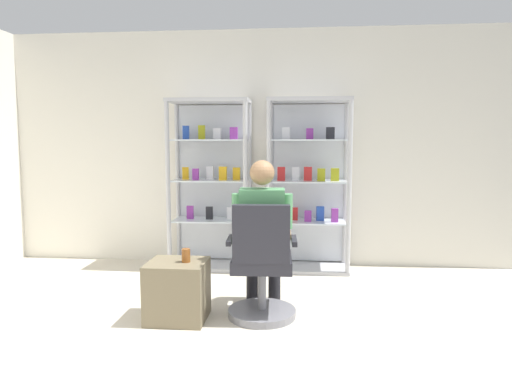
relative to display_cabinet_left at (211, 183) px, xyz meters
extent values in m
cube|color=silver|center=(0.55, 0.24, 0.38)|extent=(6.00, 0.10, 2.70)
cylinder|color=#B7B7BC|center=(-0.43, -0.26, -0.02)|extent=(0.05, 0.05, 1.90)
cylinder|color=#B7B7BC|center=(0.42, -0.26, -0.02)|extent=(0.05, 0.05, 1.90)
cylinder|color=#B7B7BC|center=(-0.43, 0.14, -0.02)|extent=(0.05, 0.05, 1.90)
cylinder|color=#B7B7BC|center=(0.42, 0.14, -0.02)|extent=(0.05, 0.05, 1.90)
cube|color=#B7B7BC|center=(0.00, -0.06, 0.91)|extent=(0.90, 0.45, 0.04)
cube|color=#B7B7BC|center=(0.00, -0.06, -0.95)|extent=(0.90, 0.45, 0.04)
cube|color=silver|center=(0.00, 0.15, -0.02)|extent=(0.84, 0.02, 1.80)
cube|color=silver|center=(0.00, -0.06, -0.42)|extent=(0.82, 0.39, 0.02)
cube|color=purple|center=(-0.23, -0.06, -0.33)|extent=(0.08, 0.04, 0.15)
cube|color=black|center=(-0.01, -0.07, -0.34)|extent=(0.08, 0.03, 0.14)
cube|color=silver|center=(0.23, -0.04, -0.34)|extent=(0.08, 0.04, 0.13)
cube|color=silver|center=(0.00, -0.06, 0.03)|extent=(0.82, 0.39, 0.02)
cube|color=gold|center=(-0.28, -0.06, 0.11)|extent=(0.08, 0.04, 0.14)
cube|color=purple|center=(-0.15, -0.11, 0.10)|extent=(0.07, 0.03, 0.13)
cube|color=silver|center=(-0.01, -0.02, 0.11)|extent=(0.08, 0.05, 0.15)
cube|color=gold|center=(0.15, -0.09, 0.12)|extent=(0.09, 0.04, 0.15)
cube|color=gold|center=(0.30, -0.04, 0.11)|extent=(0.08, 0.05, 0.14)
cube|color=silver|center=(0.00, -0.06, 0.48)|extent=(0.82, 0.39, 0.02)
cube|color=#264CB2|center=(-0.28, -0.03, 0.57)|extent=(0.08, 0.05, 0.15)
cube|color=#999919|center=(-0.09, -0.06, 0.57)|extent=(0.08, 0.04, 0.16)
cube|color=silver|center=(0.08, -0.03, 0.55)|extent=(0.09, 0.05, 0.13)
cube|color=purple|center=(0.27, -0.06, 0.56)|extent=(0.09, 0.05, 0.13)
cylinder|color=#B7B7BC|center=(0.67, -0.26, -0.02)|extent=(0.05, 0.05, 1.90)
cylinder|color=#B7B7BC|center=(1.52, -0.26, -0.02)|extent=(0.05, 0.05, 1.90)
cylinder|color=#B7B7BC|center=(0.67, 0.14, -0.02)|extent=(0.05, 0.05, 1.90)
cylinder|color=#B7B7BC|center=(1.52, 0.14, -0.02)|extent=(0.05, 0.05, 1.90)
cube|color=#B7B7BC|center=(1.10, -0.06, 0.91)|extent=(0.90, 0.45, 0.04)
cube|color=#B7B7BC|center=(1.10, -0.06, -0.95)|extent=(0.90, 0.45, 0.04)
cube|color=silver|center=(1.10, 0.15, -0.02)|extent=(0.84, 0.02, 1.80)
cube|color=silver|center=(1.10, -0.06, -0.42)|extent=(0.82, 0.39, 0.02)
cube|color=red|center=(0.80, -0.07, -0.34)|extent=(0.09, 0.04, 0.15)
cube|color=red|center=(0.95, -0.03, -0.34)|extent=(0.08, 0.04, 0.14)
cube|color=purple|center=(1.10, -0.11, -0.35)|extent=(0.08, 0.06, 0.12)
cube|color=#264CB2|center=(1.23, -0.04, -0.33)|extent=(0.09, 0.05, 0.16)
cube|color=purple|center=(1.39, -0.11, -0.33)|extent=(0.08, 0.05, 0.15)
cube|color=silver|center=(1.10, -0.06, 0.03)|extent=(0.82, 0.39, 0.02)
cube|color=red|center=(0.80, -0.10, 0.12)|extent=(0.08, 0.04, 0.15)
cube|color=silver|center=(0.96, -0.06, 0.12)|extent=(0.08, 0.04, 0.15)
cube|color=red|center=(1.09, -0.07, 0.12)|extent=(0.09, 0.04, 0.15)
cube|color=#999919|center=(1.24, -0.10, 0.11)|extent=(0.09, 0.05, 0.14)
cube|color=#999919|center=(1.39, -0.08, 0.11)|extent=(0.09, 0.04, 0.14)
cube|color=silver|center=(1.10, -0.06, 0.48)|extent=(0.82, 0.39, 0.02)
cube|color=silver|center=(0.85, -0.08, 0.56)|extent=(0.09, 0.05, 0.13)
cube|color=purple|center=(1.11, -0.03, 0.55)|extent=(0.08, 0.05, 0.12)
cube|color=black|center=(1.33, -0.06, 0.56)|extent=(0.09, 0.05, 0.13)
cylinder|color=slate|center=(0.71, -1.48, -0.94)|extent=(0.56, 0.56, 0.06)
cylinder|color=slate|center=(0.71, -1.48, -0.73)|extent=(0.07, 0.07, 0.41)
cube|color=#26262D|center=(0.71, -1.48, -0.51)|extent=(0.50, 0.50, 0.10)
cube|color=#26262D|center=(0.72, -1.69, -0.23)|extent=(0.44, 0.10, 0.45)
cube|color=#26262D|center=(0.96, -1.47, -0.33)|extent=(0.05, 0.30, 0.04)
cube|color=#26262D|center=(0.45, -1.49, -0.33)|extent=(0.05, 0.30, 0.04)
cylinder|color=black|center=(0.80, -1.27, -0.41)|extent=(0.16, 0.41, 0.14)
cylinder|color=black|center=(0.79, -1.07, -0.69)|extent=(0.11, 0.11, 0.56)
cylinder|color=black|center=(0.60, -1.28, -0.41)|extent=(0.16, 0.41, 0.14)
cylinder|color=black|center=(0.59, -1.08, -0.69)|extent=(0.11, 0.11, 0.56)
cube|color=#4C8C59|center=(0.71, -1.48, -0.16)|extent=(0.37, 0.24, 0.50)
sphere|color=#99704C|center=(0.71, -1.48, 0.22)|extent=(0.20, 0.20, 0.20)
cylinder|color=#4C8C59|center=(0.90, -1.47, -0.09)|extent=(0.09, 0.09, 0.28)
cylinder|color=#99704C|center=(0.90, -1.29, -0.31)|extent=(0.09, 0.30, 0.08)
cylinder|color=#4C8C59|center=(0.51, -1.49, -0.09)|extent=(0.09, 0.09, 0.28)
cylinder|color=#99704C|center=(0.50, -1.31, -0.31)|extent=(0.09, 0.30, 0.08)
cube|color=#72664C|center=(0.03, -1.60, -0.73)|extent=(0.47, 0.42, 0.48)
cylinder|color=brown|center=(0.10, -1.60, -0.44)|extent=(0.07, 0.07, 0.11)
camera|label=1|loc=(1.00, -5.09, 0.48)|focal=31.99mm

